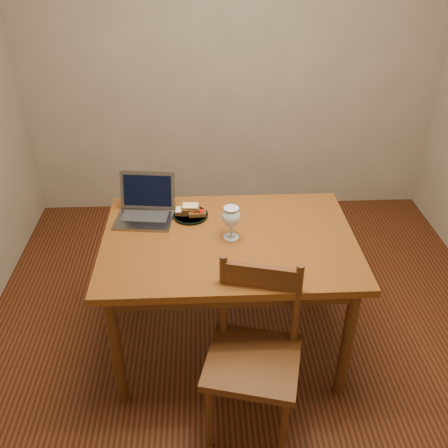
{
  "coord_description": "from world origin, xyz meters",
  "views": [
    {
      "loc": [
        -0.24,
        -2.16,
        2.17
      ],
      "look_at": [
        -0.14,
        0.0,
        0.8
      ],
      "focal_mm": 40.0,
      "sensor_mm": 36.0,
      "label": 1
    }
  ],
  "objects_px": {
    "plate": "(191,215)",
    "laptop": "(146,206)",
    "milk_glass": "(231,223)",
    "chair": "(254,349)",
    "table": "(229,252)"
  },
  "relations": [
    {
      "from": "milk_glass",
      "to": "laptop",
      "type": "relative_size",
      "value": 0.55
    },
    {
      "from": "plate",
      "to": "milk_glass",
      "type": "xyz_separation_m",
      "value": [
        0.21,
        -0.22,
        0.08
      ]
    },
    {
      "from": "table",
      "to": "plate",
      "type": "distance_m",
      "value": 0.31
    },
    {
      "from": "table",
      "to": "milk_glass",
      "type": "xyz_separation_m",
      "value": [
        0.01,
        0.0,
        0.18
      ]
    },
    {
      "from": "chair",
      "to": "plate",
      "type": "height_order",
      "value": "chair"
    },
    {
      "from": "plate",
      "to": "laptop",
      "type": "distance_m",
      "value": 0.25
    },
    {
      "from": "table",
      "to": "plate",
      "type": "height_order",
      "value": "plate"
    },
    {
      "from": "milk_glass",
      "to": "laptop",
      "type": "distance_m",
      "value": 0.52
    },
    {
      "from": "milk_glass",
      "to": "laptop",
      "type": "xyz_separation_m",
      "value": [
        -0.45,
        0.25,
        -0.03
      ]
    },
    {
      "from": "plate",
      "to": "milk_glass",
      "type": "bearing_deg",
      "value": -46.44
    },
    {
      "from": "plate",
      "to": "chair",
      "type": "bearing_deg",
      "value": -69.22
    },
    {
      "from": "chair",
      "to": "milk_glass",
      "type": "relative_size",
      "value": 2.76
    },
    {
      "from": "plate",
      "to": "milk_glass",
      "type": "relative_size",
      "value": 1.05
    },
    {
      "from": "table",
      "to": "chair",
      "type": "relative_size",
      "value": 2.59
    },
    {
      "from": "table",
      "to": "laptop",
      "type": "xyz_separation_m",
      "value": [
        -0.44,
        0.25,
        0.14
      ]
    }
  ]
}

